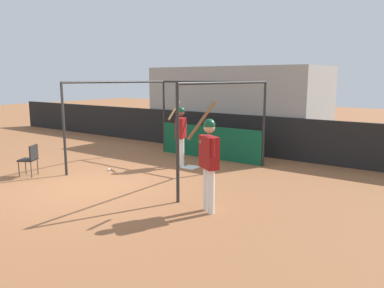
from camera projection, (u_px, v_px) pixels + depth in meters
name	position (u px, v px, depth m)	size (l,w,h in m)	color
ground_plane	(89.00, 186.00, 9.07)	(60.00, 60.00, 0.00)	#935B38
outfield_wall	(216.00, 132.00, 13.51)	(24.00, 0.12, 1.35)	black
bleacher_section	(239.00, 106.00, 14.69)	(6.50, 3.20, 3.03)	#9E9E99
batting_cage	(195.00, 127.00, 11.44)	(3.90, 4.16, 2.50)	#282828
home_plate	(191.00, 167.00, 10.98)	(0.44, 0.44, 0.02)	white
player_batter	(181.00, 131.00, 11.01)	(0.63, 0.77, 1.89)	white
player_waiting	(209.00, 156.00, 7.14)	(0.84, 0.61, 2.14)	white
folding_chair	(31.00, 157.00, 9.93)	(0.55, 0.55, 0.84)	black
baseball	(109.00, 170.00, 10.56)	(0.07, 0.07, 0.07)	white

